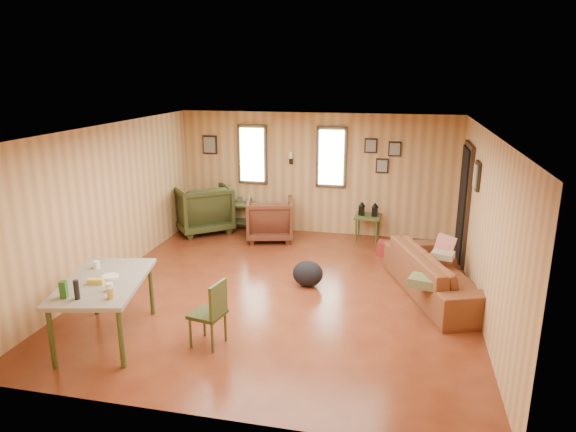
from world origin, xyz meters
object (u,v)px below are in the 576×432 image
object	(u,v)px
end_table	(246,211)
side_table	(368,214)
dining_table	(103,286)
recliner_green	(202,206)
recliner_brown	(270,217)
sofa	(439,266)

from	to	relation	value
end_table	side_table	xyz separation A→B (m)	(2.51, -0.20, 0.14)
dining_table	end_table	bearing A→B (deg)	73.52
recliner_green	end_table	world-z (taller)	recliner_green
end_table	dining_table	bearing A→B (deg)	-93.91
recliner_brown	side_table	size ratio (longest dim) A/B	1.17
recliner_brown	recliner_green	bearing A→B (deg)	-21.85
sofa	side_table	size ratio (longest dim) A/B	2.96
recliner_green	side_table	world-z (taller)	recliner_green
sofa	recliner_brown	xyz separation A→B (m)	(-3.05, 1.99, 0.00)
recliner_brown	end_table	size ratio (longest dim) A/B	1.29
side_table	sofa	bearing A→B (deg)	-62.90
recliner_brown	end_table	world-z (taller)	recliner_brown
end_table	recliner_brown	bearing A→B (deg)	-39.31
recliner_brown	dining_table	distance (m)	4.31
recliner_green	end_table	size ratio (longest dim) A/B	1.54
recliner_brown	recliner_green	xyz separation A→B (m)	(-1.47, 0.20, 0.08)
recliner_green	recliner_brown	bearing A→B (deg)	133.20
sofa	recliner_green	world-z (taller)	recliner_green
recliner_brown	side_table	xyz separation A→B (m)	(1.86, 0.33, 0.08)
end_table	side_table	world-z (taller)	side_table
sofa	recliner_green	bearing A→B (deg)	43.41
sofa	side_table	bearing A→B (deg)	6.37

